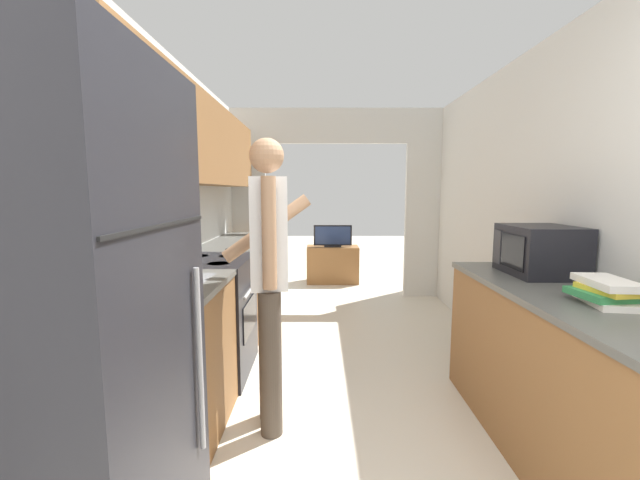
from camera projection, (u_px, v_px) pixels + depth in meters
wall_left at (152, 183)px, 2.64m from camera, size 0.38×7.14×2.50m
wall_right at (599, 222)px, 2.27m from camera, size 0.06×7.14×2.50m
wall_far_with_doorway at (334, 189)px, 5.21m from camera, size 3.17×0.06×2.50m
counter_left at (220, 302)px, 3.47m from camera, size 0.62×3.36×0.91m
counter_right at (593, 399)px, 1.85m from camera, size 0.62×2.26×0.91m
refrigerator at (62, 350)px, 1.27m from camera, size 0.72×0.77×1.84m
range_oven at (208, 316)px, 3.07m from camera, size 0.66×0.76×1.05m
person at (267, 276)px, 2.30m from camera, size 0.56×0.42×1.73m
microwave at (538, 250)px, 2.46m from camera, size 0.39×0.47×0.31m
book_stack at (604, 291)px, 1.82m from camera, size 0.25×0.31×0.12m
tv_cabinet at (331, 264)px, 6.17m from camera, size 0.80×0.42×0.57m
television at (331, 236)px, 6.07m from camera, size 0.59×0.16×0.34m
knife at (229, 249)px, 3.54m from camera, size 0.08×0.29×0.02m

